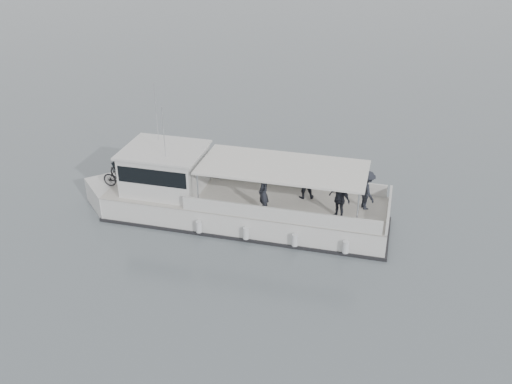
# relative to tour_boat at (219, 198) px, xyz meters

# --- Properties ---
(ground) EXTENTS (1400.00, 1400.00, 0.00)m
(ground) POSITION_rel_tour_boat_xyz_m (3.19, -3.47, -1.05)
(ground) COLOR #515A60
(ground) RESTS_ON ground
(tour_boat) EXTENTS (15.35, 5.23, 6.38)m
(tour_boat) POSITION_rel_tour_boat_xyz_m (0.00, 0.00, 0.00)
(tour_boat) COLOR silver
(tour_boat) RESTS_ON ground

